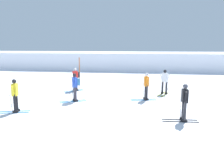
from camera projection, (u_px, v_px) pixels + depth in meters
ground_plane at (95, 114)px, 11.09m from camera, size 120.00×120.00×0.00m
far_snow_ridge at (128, 60)px, 31.86m from camera, size 80.00×8.69×2.30m
skier_orange at (146, 85)px, 13.73m from camera, size 1.64×0.98×1.71m
skier_black at (184, 101)px, 9.88m from camera, size 1.62×1.00×1.71m
skier_blue at (75, 86)px, 13.38m from camera, size 1.58×1.10×1.71m
skier_red at (76, 78)px, 16.46m from camera, size 1.37×1.42×1.71m
skier_white at (165, 80)px, 15.36m from camera, size 1.01×1.61×1.71m
skier_yellow at (15, 95)px, 11.20m from camera, size 1.64×0.98×1.71m
trail_marker_pole at (80, 72)px, 18.37m from camera, size 0.06×0.06×2.36m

